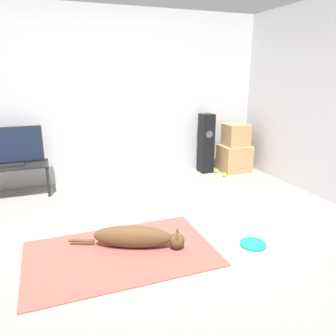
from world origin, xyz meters
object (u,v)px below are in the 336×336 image
at_px(dog, 137,237).
at_px(floor_speaker, 206,143).
at_px(cardboard_box_upper, 236,135).
at_px(tennis_ball_by_boxes, 217,171).
at_px(tennis_ball_loose_on_carpet, 224,175).
at_px(tv, 10,147).
at_px(tv_stand, 13,169).
at_px(frisbee, 253,244).
at_px(tennis_ball_near_speaker, 203,171).
at_px(cardboard_box_lower, 234,158).

xyz_separation_m(dog, floor_speaker, (1.77, 2.04, 0.38)).
xyz_separation_m(cardboard_box_upper, tennis_ball_by_boxes, (-0.35, -0.02, -0.59)).
distance_m(floor_speaker, tennis_ball_loose_on_carpet, 0.61).
height_order(tv, tennis_ball_loose_on_carpet, tv).
bearing_deg(tv_stand, tennis_ball_loose_on_carpet, -5.04).
bearing_deg(cardboard_box_upper, frisbee, -117.55).
bearing_deg(tennis_ball_near_speaker, cardboard_box_upper, -4.71).
relative_size(cardboard_box_lower, tv, 0.59).
distance_m(frisbee, tennis_ball_loose_on_carpet, 2.21).
height_order(cardboard_box_lower, tennis_ball_near_speaker, cardboard_box_lower).
height_order(tennis_ball_by_boxes, tennis_ball_near_speaker, same).
relative_size(cardboard_box_lower, tennis_ball_by_boxes, 7.33).
distance_m(tv_stand, tennis_ball_by_boxes, 3.12).
height_order(cardboard_box_lower, tennis_ball_loose_on_carpet, cardboard_box_lower).
height_order(tv_stand, tennis_ball_loose_on_carpet, tv_stand).
xyz_separation_m(cardboard_box_lower, tennis_ball_loose_on_carpet, (-0.32, -0.24, -0.19)).
bearing_deg(dog, tennis_ball_loose_on_carpet, 40.97).
xyz_separation_m(dog, tennis_ball_loose_on_carpet, (1.93, 1.68, -0.08)).
height_order(frisbee, tv, tv).
distance_m(tennis_ball_by_boxes, tennis_ball_loose_on_carpet, 0.23).
bearing_deg(tennis_ball_by_boxes, tv, 179.16).
relative_size(cardboard_box_upper, floor_speaker, 0.39).
relative_size(tv_stand, tennis_ball_by_boxes, 13.71).
relative_size(tennis_ball_by_boxes, tennis_ball_loose_on_carpet, 1.00).
bearing_deg(dog, frisbee, -18.24).
distance_m(floor_speaker, tv, 2.95).
height_order(cardboard_box_upper, tennis_ball_near_speaker, cardboard_box_upper).
relative_size(cardboard_box_lower, tennis_ball_loose_on_carpet, 7.33).
bearing_deg(cardboard_box_lower, frisbee, -117.34).
bearing_deg(tv, cardboard_box_upper, -0.39).
bearing_deg(cardboard_box_lower, tv, 179.35).
bearing_deg(tennis_ball_near_speaker, floor_speaker, 43.29).
xyz_separation_m(cardboard_box_lower, cardboard_box_upper, (0.02, 0.02, 0.40)).
distance_m(dog, tennis_ball_loose_on_carpet, 2.56).
distance_m(frisbee, tennis_ball_by_boxes, 2.42).
relative_size(cardboard_box_upper, tv_stand, 0.42).
relative_size(dog, tv_stand, 1.15).
distance_m(frisbee, tennis_ball_near_speaker, 2.42).
distance_m(tv, tennis_ball_by_boxes, 3.16).
height_order(floor_speaker, tennis_ball_loose_on_carpet, floor_speaker).
distance_m(floor_speaker, tv_stand, 2.95).
bearing_deg(tv_stand, cardboard_box_lower, -0.60).
relative_size(cardboard_box_upper, tv, 0.47).
xyz_separation_m(tennis_ball_by_boxes, tennis_ball_loose_on_carpet, (0.01, -0.23, 0.00)).
distance_m(cardboard_box_upper, tennis_ball_loose_on_carpet, 0.73).
bearing_deg(cardboard_box_lower, tv_stand, 179.40).
xyz_separation_m(tennis_ball_by_boxes, tennis_ball_near_speaker, (-0.22, 0.07, 0.00)).
bearing_deg(frisbee, tennis_ball_loose_on_carpet, 67.12).
bearing_deg(dog, floor_speaker, 49.12).
xyz_separation_m(frisbee, tv, (-2.25, 2.31, 0.67)).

